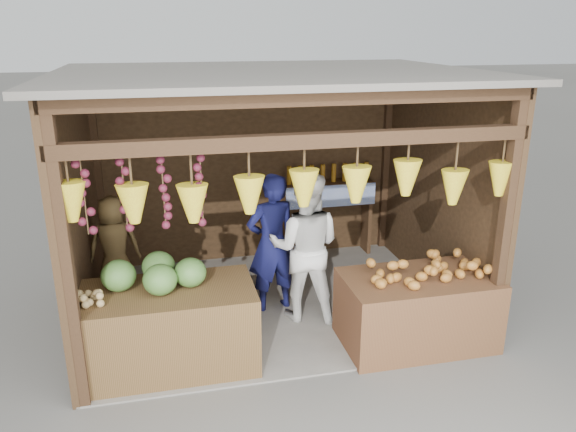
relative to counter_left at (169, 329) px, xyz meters
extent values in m
plane|color=#514F49|center=(1.20, 1.01, -0.40)|extent=(80.00, 80.00, 0.00)
cube|color=slate|center=(1.20, 1.01, -0.39)|extent=(4.00, 3.00, 0.02)
cube|color=black|center=(1.20, 2.51, 0.90)|extent=(4.00, 0.06, 2.60)
cube|color=black|center=(-0.80, 1.01, 0.90)|extent=(0.06, 3.00, 2.60)
cube|color=black|center=(3.20, 1.01, 0.90)|extent=(0.06, 3.00, 2.60)
cube|color=#605B54|center=(1.20, 1.01, 2.23)|extent=(4.30, 3.30, 0.06)
cube|color=black|center=(-0.74, -0.43, 0.90)|extent=(0.11, 0.11, 2.60)
cube|color=black|center=(3.14, -0.43, 0.90)|extent=(0.11, 0.11, 2.60)
cube|color=black|center=(-0.74, 2.45, 0.90)|extent=(0.11, 0.11, 2.60)
cube|color=black|center=(3.14, 2.45, 0.90)|extent=(0.11, 0.11, 2.60)
cube|color=black|center=(1.20, -0.43, 1.80)|extent=(4.00, 0.12, 0.12)
cube|color=black|center=(1.20, -0.43, 2.14)|extent=(4.00, 0.12, 0.12)
cube|color=#382314|center=(2.25, 2.31, 0.65)|extent=(1.25, 0.30, 0.05)
cube|color=#382314|center=(1.66, 2.31, 0.13)|extent=(0.05, 0.28, 1.05)
cube|color=#382314|center=(2.83, 2.31, 0.13)|extent=(0.05, 0.28, 1.05)
cube|color=blue|center=(2.25, 2.15, 0.52)|extent=(1.25, 0.02, 0.30)
cube|color=#473217|center=(0.00, 0.00, 0.00)|extent=(1.61, 0.85, 0.79)
cube|color=#532F1B|center=(2.45, -0.13, -0.03)|extent=(1.50, 0.85, 0.73)
cube|color=black|center=(-0.51, 1.12, -0.25)|extent=(0.31, 0.31, 0.29)
imported|color=#121444|center=(1.18, 0.92, 0.40)|extent=(0.65, 0.50, 1.60)
imported|color=white|center=(1.49, 0.65, 0.43)|extent=(0.97, 0.87, 1.66)
imported|color=brown|center=(-0.51, 1.12, 0.45)|extent=(0.55, 0.36, 1.10)
camera|label=1|loc=(0.04, -4.77, 2.66)|focal=35.00mm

